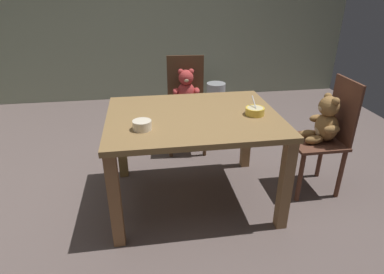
# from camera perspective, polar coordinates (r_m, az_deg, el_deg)

# --- Properties ---
(ground_plane) EXTENTS (5.20, 5.20, 0.04)m
(ground_plane) POSITION_cam_1_polar(r_m,az_deg,el_deg) (2.63, 0.17, -10.84)
(ground_plane) COLOR #60514E
(dining_table) EXTENTS (1.20, 0.94, 0.70)m
(dining_table) POSITION_cam_1_polar(r_m,az_deg,el_deg) (2.32, 0.19, 1.51)
(dining_table) COLOR olive
(dining_table) RESTS_ON ground_plane
(teddy_chair_far_center) EXTENTS (0.42, 0.40, 0.91)m
(teddy_chair_far_center) POSITION_cam_1_polar(r_m,az_deg,el_deg) (3.16, -1.02, 6.91)
(teddy_chair_far_center) COLOR #4A3220
(teddy_chair_far_center) RESTS_ON ground_plane
(teddy_chair_near_right) EXTENTS (0.39, 0.37, 0.91)m
(teddy_chair_near_right) POSITION_cam_1_polar(r_m,az_deg,el_deg) (2.67, 22.25, 1.54)
(teddy_chair_near_right) COLOR #563122
(teddy_chair_near_right) RESTS_ON ground_plane
(porridge_bowl_yellow_near_right) EXTENTS (0.13, 0.14, 0.12)m
(porridge_bowl_yellow_near_right) POSITION_cam_1_polar(r_m,az_deg,el_deg) (2.31, 10.97, 4.51)
(porridge_bowl_yellow_near_right) COLOR yellow
(porridge_bowl_yellow_near_right) RESTS_ON dining_table
(porridge_bowl_cream_near_left) EXTENTS (0.12, 0.12, 0.06)m
(porridge_bowl_cream_near_left) POSITION_cam_1_polar(r_m,az_deg,el_deg) (2.06, -8.75, 2.12)
(porridge_bowl_cream_near_left) COLOR beige
(porridge_bowl_cream_near_left) RESTS_ON dining_table
(metal_pail) EXTENTS (0.26, 0.26, 0.28)m
(metal_pail) POSITION_cam_1_polar(r_m,az_deg,el_deg) (4.57, 4.21, 7.71)
(metal_pail) COLOR #93969B
(metal_pail) RESTS_ON ground_plane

